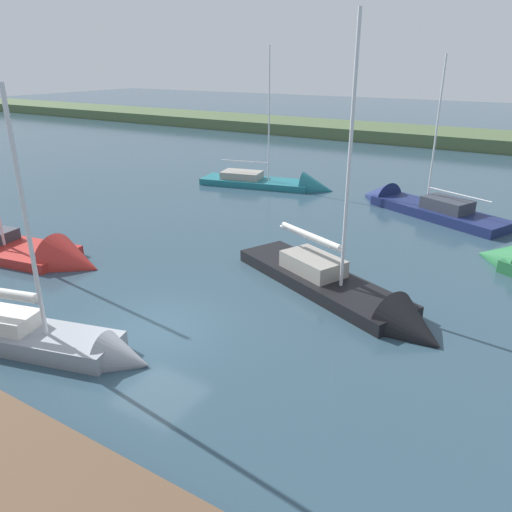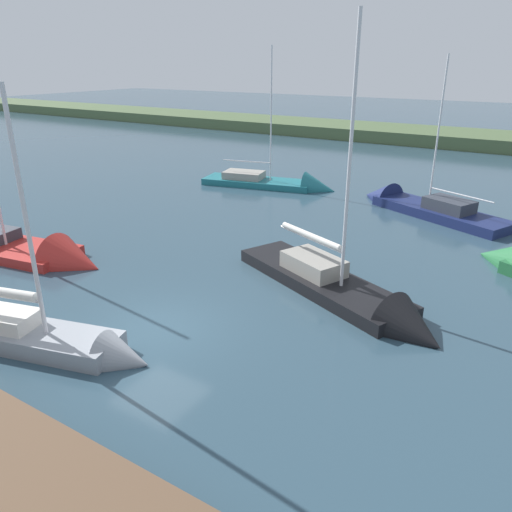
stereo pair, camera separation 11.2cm
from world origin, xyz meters
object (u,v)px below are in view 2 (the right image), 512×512
Objects in this scene: sailboat_far_left at (28,254)px; sailboat_far_right at (349,297)px; sailboat_outer_mooring at (51,344)px; sailboat_near_dock at (281,186)px; sailboat_behind_pier at (415,207)px.

sailboat_far_left is 0.93× the size of sailboat_far_right.
sailboat_far_left is 1.18× the size of sailboat_outer_mooring.
sailboat_far_right reaches higher than sailboat_far_left.
sailboat_far_right is 9.64m from sailboat_outer_mooring.
sailboat_near_dock is at bearing 85.59° from sailboat_outer_mooring.
sailboat_far_right is (-13.16, -3.29, 0.06)m from sailboat_far_left.
sailboat_far_right is at bearing -65.12° from sailboat_near_dock.
sailboat_far_left is at bearing -113.23° from sailboat_near_dock.
sailboat_outer_mooring is (-7.00, 4.12, 0.07)m from sailboat_far_left.
sailboat_near_dock reaches higher than sailboat_outer_mooring.
sailboat_far_left is at bearing 134.30° from sailboat_outer_mooring.
sailboat_behind_pier is at bearing -16.91° from sailboat_near_dock.
sailboat_far_left is 0.98× the size of sailboat_near_dock.
sailboat_near_dock is at bearing 69.75° from sailboat_far_left.
sailboat_far_right is at bearing 4.40° from sailboat_far_left.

